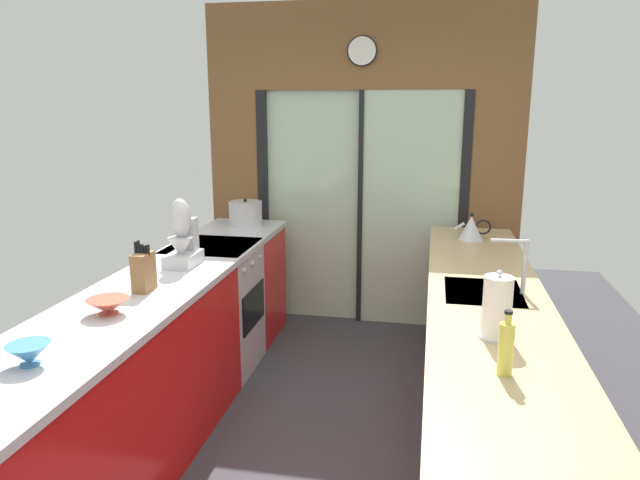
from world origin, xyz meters
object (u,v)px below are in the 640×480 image
mixing_bowl_far (108,306)px  paper_towel_roll (497,308)px  oven_range (215,308)px  soap_bottle (506,347)px  stand_mixer (183,240)px  kettle (471,228)px  knife_block (144,271)px  stock_pot (246,213)px  mixing_bowl_mid (29,354)px

mixing_bowl_far → paper_towel_roll: size_ratio=0.67×
oven_range → soap_bottle: size_ratio=3.67×
stand_mixer → mixing_bowl_far: bearing=-90.0°
oven_range → stand_mixer: (0.02, -0.52, 0.63)m
kettle → knife_block: bearing=-138.8°
stock_pot → stand_mixer: bearing=-90.0°
mixing_bowl_mid → mixing_bowl_far: 0.56m
mixing_bowl_mid → knife_block: (-0.00, 0.93, 0.06)m
mixing_bowl_mid → paper_towel_roll: 1.89m
soap_bottle → paper_towel_roll: paper_towel_roll is taller
mixing_bowl_far → soap_bottle: bearing=-9.6°
kettle → soap_bottle: 2.22m
mixing_bowl_far → stock_pot: size_ratio=0.75×
stand_mixer → paper_towel_roll: stand_mixer is taller
mixing_bowl_mid → oven_range: bearing=90.5°
paper_towel_roll → stock_pot: bearing=130.9°
mixing_bowl_mid → kettle: bearing=54.4°
oven_range → kettle: bearing=16.4°
stand_mixer → soap_bottle: bearing=-33.3°
oven_range → knife_block: 1.18m
knife_block → kettle: 2.37m
mixing_bowl_far → knife_block: 0.37m
kettle → paper_towel_roll: (-0.00, -1.87, 0.05)m
mixing_bowl_far → stock_pot: bearing=90.0°
stock_pot → paper_towel_roll: 2.72m
knife_block → stock_pot: (0.00, 1.75, -0.01)m
oven_range → stand_mixer: size_ratio=2.19×
stand_mixer → stock_pot: bearing=90.0°
knife_block → soap_bottle: 1.90m
knife_block → mixing_bowl_far: bearing=-90.0°
stand_mixer → kettle: stand_mixer is taller
stock_pot → kettle: bearing=-5.9°
stock_pot → soap_bottle: size_ratio=1.09×
mixing_bowl_mid → paper_towel_roll: (1.78, 0.62, 0.09)m
mixing_bowl_far → knife_block: size_ratio=0.73×
mixing_bowl_far → stand_mixer: (0.00, 0.87, 0.12)m
stand_mixer → kettle: bearing=30.6°
stand_mixer → paper_towel_roll: 1.96m
mixing_bowl_mid → stand_mixer: stand_mixer is taller
stand_mixer → soap_bottle: 2.13m
mixing_bowl_far → paper_towel_roll: bearing=1.6°
stock_pot → soap_bottle: (1.78, -2.41, 0.01)m
mixing_bowl_far → stock_pot: stock_pot is taller
mixing_bowl_mid → stand_mixer: (0.00, 1.44, 0.11)m
mixing_bowl_mid → knife_block: size_ratio=0.60×
mixing_bowl_far → mixing_bowl_mid: bearing=-90.0°
knife_block → stock_pot: 1.75m
oven_range → paper_towel_roll: paper_towel_roll is taller
knife_block → oven_range: bearing=91.0°
oven_range → knife_block: (0.02, -1.03, 0.57)m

